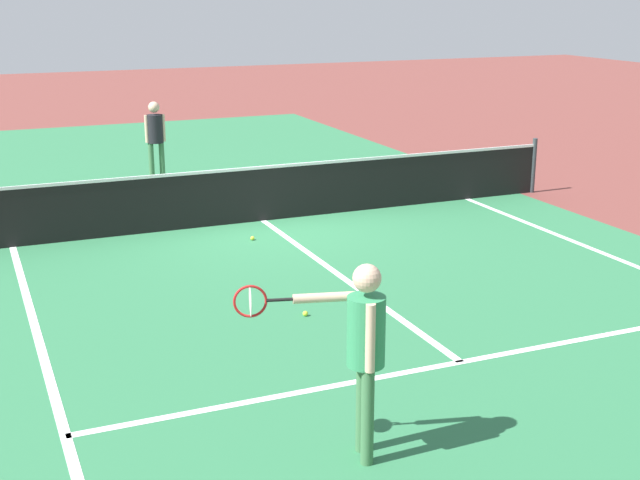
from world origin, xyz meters
TOP-DOWN VIEW (x-y plane):
  - ground_plane at (0.00, 0.00)m, footprint 60.00×60.00m
  - court_surface_inbounds at (0.00, 0.00)m, footprint 10.62×24.40m
  - line_sideline_left at (-4.11, -5.95)m, footprint 0.10×11.89m
  - line_service_near at (0.00, -6.40)m, footprint 8.22×0.10m
  - line_center_service at (0.00, -3.20)m, footprint 0.10×6.40m
  - net at (0.00, 0.00)m, footprint 11.28×0.09m
  - player_near at (-1.83, -7.74)m, footprint 1.16×0.72m
  - player_far at (-0.98, 3.81)m, footprint 0.42×0.32m
  - tennis_ball_near_net at (-0.56, -1.08)m, footprint 0.07×0.07m
  - tennis_ball_mid_court at (-1.02, -4.49)m, footprint 0.07×0.07m

SIDE VIEW (x-z plane):
  - ground_plane at x=0.00m, z-range 0.00..0.00m
  - court_surface_inbounds at x=0.00m, z-range 0.00..0.00m
  - line_sideline_left at x=-4.11m, z-range 0.00..0.01m
  - line_service_near at x=0.00m, z-range 0.00..0.01m
  - line_center_service at x=0.00m, z-range 0.00..0.01m
  - tennis_ball_near_net at x=-0.56m, z-range 0.00..0.07m
  - tennis_ball_mid_court at x=-1.02m, z-range 0.00..0.07m
  - net at x=0.00m, z-range -0.04..1.03m
  - player_far at x=-0.98m, z-range 0.19..1.85m
  - player_near at x=-1.83m, z-range 0.22..1.95m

